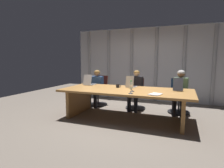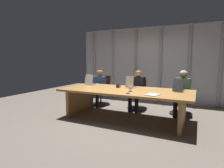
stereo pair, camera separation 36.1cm
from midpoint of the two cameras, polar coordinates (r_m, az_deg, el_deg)
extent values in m
plane|color=#6B6056|center=(4.77, 6.28, -10.69)|extent=(10.77, 10.77, 0.00)
cube|color=#B77F42|center=(4.59, 6.41, -2.06)|extent=(3.22, 1.39, 0.05)
cube|color=black|center=(4.60, 6.40, -2.86)|extent=(2.74, 0.10, 0.06)
cube|color=olive|center=(5.26, -7.84, -5.02)|extent=(0.08, 1.18, 0.70)
cube|color=olive|center=(4.43, 23.38, -7.97)|extent=(0.08, 1.18, 0.70)
cube|color=#B2B2B7|center=(6.83, 13.14, 5.95)|extent=(5.38, 0.10, 2.64)
cylinder|color=gray|center=(7.61, -4.12, 6.27)|extent=(0.12, 0.12, 2.59)
cylinder|color=gray|center=(7.22, 1.85, 6.21)|extent=(0.12, 0.12, 2.59)
cylinder|color=gray|center=(6.90, 8.92, 6.07)|extent=(0.12, 0.12, 2.59)
cylinder|color=gray|center=(6.70, 16.38, 5.82)|extent=(0.12, 0.12, 2.59)
cylinder|color=gray|center=(6.61, 24.44, 5.43)|extent=(0.12, 0.12, 2.59)
cylinder|color=gray|center=(6.65, 32.23, 4.96)|extent=(0.12, 0.12, 2.59)
cube|color=#BCBCC1|center=(5.52, -4.25, -0.07)|extent=(0.25, 0.33, 0.02)
cube|color=black|center=(5.54, -4.13, 0.06)|extent=(0.21, 0.18, 0.00)
cube|color=#BCBCC1|center=(5.32, -5.34, 1.34)|extent=(0.25, 0.10, 0.30)
cube|color=black|center=(5.32, -5.31, 1.36)|extent=(0.22, 0.09, 0.27)
cube|color=beige|center=(4.97, 8.43, -0.97)|extent=(0.24, 0.33, 0.02)
cube|color=black|center=(4.99, 8.53, -0.82)|extent=(0.20, 0.19, 0.00)
cube|color=beige|center=(4.78, 7.65, 0.62)|extent=(0.22, 0.08, 0.30)
cube|color=black|center=(4.78, 7.67, 0.64)|extent=(0.20, 0.06, 0.27)
cube|color=#2D2D33|center=(4.78, 22.30, -1.79)|extent=(0.23, 0.35, 0.02)
cube|color=black|center=(4.80, 22.33, -1.62)|extent=(0.19, 0.20, 0.00)
cube|color=#2D2D33|center=(4.52, 22.08, -0.27)|extent=(0.23, 0.15, 0.30)
cube|color=black|center=(4.53, 22.09, -0.23)|extent=(0.20, 0.13, 0.27)
cube|color=#511E19|center=(6.06, -1.85, -2.57)|extent=(0.55, 0.55, 0.08)
cube|color=#511E19|center=(6.19, -0.63, 0.37)|extent=(0.45, 0.19, 0.50)
cylinder|color=#262628|center=(6.10, -1.84, -4.54)|extent=(0.05, 0.05, 0.34)
cylinder|color=black|center=(6.14, -1.83, -6.30)|extent=(0.60, 0.60, 0.04)
cube|color=#511E19|center=(5.60, 9.75, -3.52)|extent=(0.52, 0.52, 0.08)
cube|color=#511E19|center=(5.77, 10.23, -0.50)|extent=(0.44, 0.15, 0.46)
cylinder|color=#262628|center=(5.64, 9.71, -5.64)|extent=(0.05, 0.05, 0.34)
cylinder|color=black|center=(5.69, 9.66, -7.53)|extent=(0.60, 0.60, 0.04)
cube|color=navy|center=(5.40, 22.69, -4.40)|extent=(0.54, 0.54, 0.08)
cube|color=navy|center=(5.57, 22.65, -1.05)|extent=(0.44, 0.18, 0.50)
cylinder|color=#262628|center=(5.44, 22.57, -6.59)|extent=(0.05, 0.05, 0.34)
cylinder|color=black|center=(5.49, 22.47, -8.54)|extent=(0.60, 0.60, 0.04)
cube|color=#335184|center=(6.00, -2.11, 0.11)|extent=(0.38, 0.23, 0.49)
sphere|color=#8C6647|center=(5.97, -2.12, 3.45)|extent=(0.20, 0.20, 0.20)
ellipsoid|color=olive|center=(5.97, -2.12, 3.69)|extent=(0.20, 0.20, 0.15)
cylinder|color=#335184|center=(5.93, -0.74, 0.58)|extent=(0.07, 0.14, 0.27)
cylinder|color=#8C6647|center=(5.76, -1.60, -0.80)|extent=(0.07, 0.30, 0.06)
cylinder|color=#335184|center=(6.07, -3.45, 0.73)|extent=(0.07, 0.14, 0.27)
cylinder|color=#8C6647|center=(5.90, -4.37, -0.62)|extent=(0.07, 0.30, 0.06)
cylinder|color=#262833|center=(5.83, -2.07, -2.88)|extent=(0.14, 0.40, 0.13)
cylinder|color=#262833|center=(5.71, -2.85, -5.27)|extent=(0.11, 0.11, 0.44)
cylinder|color=#262833|center=(5.91, -3.81, -2.73)|extent=(0.14, 0.40, 0.13)
cylinder|color=#262833|center=(5.80, -4.62, -5.09)|extent=(0.11, 0.11, 0.44)
cube|color=black|center=(5.52, 10.06, -0.47)|extent=(0.37, 0.24, 0.53)
sphere|color=beige|center=(5.48, 10.15, 3.24)|extent=(0.18, 0.18, 0.18)
ellipsoid|color=olive|center=(5.48, 10.15, 3.48)|extent=(0.18, 0.18, 0.13)
cylinder|color=black|center=(5.46, 11.58, 0.20)|extent=(0.08, 0.14, 0.27)
cylinder|color=beige|center=(5.28, 10.88, -1.32)|extent=(0.08, 0.30, 0.06)
cylinder|color=black|center=(5.56, 8.60, 0.39)|extent=(0.08, 0.14, 0.27)
cylinder|color=beige|center=(5.38, 7.81, -1.09)|extent=(0.08, 0.30, 0.06)
cylinder|color=#262833|center=(5.35, 10.33, -3.93)|extent=(0.15, 0.41, 0.13)
cylinder|color=#262833|center=(5.23, 9.65, -6.57)|extent=(0.11, 0.11, 0.44)
cylinder|color=#262833|center=(5.41, 8.31, -3.75)|extent=(0.15, 0.41, 0.13)
cylinder|color=#262833|center=(5.29, 7.59, -6.35)|extent=(0.11, 0.11, 0.44)
cube|color=#4C6B4C|center=(5.33, 23.09, -1.21)|extent=(0.40, 0.25, 0.54)
sphere|color=brown|center=(5.29, 23.30, 2.82)|extent=(0.20, 0.20, 0.20)
ellipsoid|color=#B2ADA8|center=(5.28, 23.32, 3.10)|extent=(0.21, 0.21, 0.15)
cylinder|color=#4C6B4C|center=(5.30, 24.84, -0.48)|extent=(0.08, 0.14, 0.27)
cylinder|color=brown|center=(5.11, 24.52, -2.07)|extent=(0.09, 0.30, 0.06)
cylinder|color=#4C6B4C|center=(5.34, 21.44, -0.25)|extent=(0.08, 0.14, 0.27)
cylinder|color=brown|center=(5.15, 21.00, -1.82)|extent=(0.09, 0.30, 0.06)
cylinder|color=#262833|center=(5.17, 23.73, -4.85)|extent=(0.16, 0.41, 0.13)
cylinder|color=#262833|center=(5.04, 23.35, -7.61)|extent=(0.11, 0.11, 0.44)
cylinder|color=#262833|center=(5.20, 21.53, -4.68)|extent=(0.16, 0.41, 0.13)
cylinder|color=#262833|center=(5.07, 21.09, -7.42)|extent=(0.11, 0.11, 0.44)
cylinder|color=silver|center=(4.61, 8.01, -0.47)|extent=(0.06, 0.06, 0.20)
cylinder|color=white|center=(4.61, 8.01, -0.60)|extent=(0.06, 0.06, 0.06)
cylinder|color=green|center=(4.60, 8.04, 0.90)|extent=(0.03, 0.03, 0.02)
cylinder|color=black|center=(4.88, 3.95, -0.60)|extent=(0.09, 0.09, 0.10)
torus|color=black|center=(4.86, 4.60, -0.64)|extent=(0.07, 0.01, 0.07)
cone|color=black|center=(4.28, 8.13, -2.20)|extent=(0.11, 0.11, 0.03)
cone|color=black|center=(4.01, 7.57, -2.85)|extent=(0.11, 0.11, 0.03)
cube|color=silver|center=(3.97, 15.08, -3.31)|extent=(0.30, 0.35, 0.02)
cylinder|color=silver|center=(3.82, 14.69, -3.51)|extent=(0.20, 0.07, 0.01)
camera|label=1|loc=(0.18, -87.87, 0.28)|focal=29.27mm
camera|label=2|loc=(0.18, 92.13, -0.28)|focal=29.27mm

